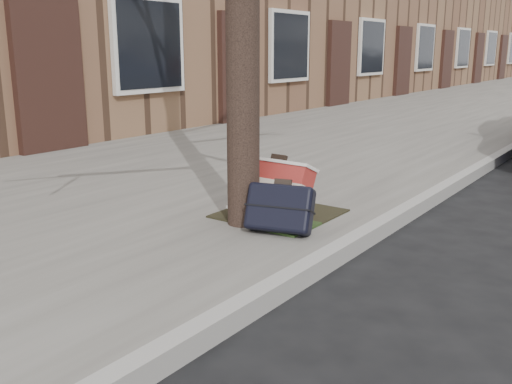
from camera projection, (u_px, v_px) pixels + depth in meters
The scene contains 5 objects.
ground at pixel (497, 371), 2.61m from camera, with size 120.00×120.00×0.00m, color black.
near_sidewalk at pixel (495, 99), 16.48m from camera, with size 5.00×70.00×0.12m, color slate.
dirt_patch at pixel (279, 213), 4.66m from camera, with size 0.85×0.85×0.01m, color black.
suitcase_red at pixel (272, 190), 4.45m from camera, with size 0.63×0.17×0.45m, color maroon.
suitcase_navy at pixel (280, 208), 4.14m from camera, with size 0.49×0.16×0.35m, color black.
Camera 1 is at (0.47, -2.54, 1.42)m, focal length 40.00 mm.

